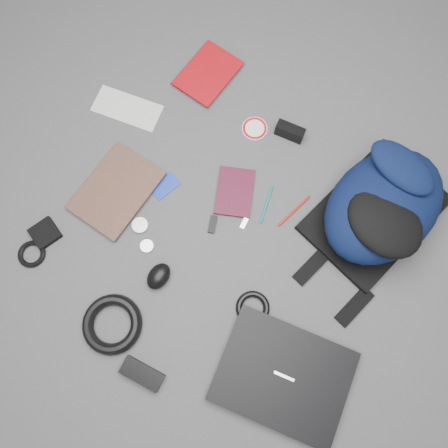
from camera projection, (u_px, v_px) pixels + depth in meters
The scene contains 22 objects.
ground at pixel (224, 226), 1.43m from camera, with size 4.00×4.00×0.00m, color #4F4F51.
backpack at pixel (384, 206), 1.34m from camera, with size 0.33×0.48×0.20m, color black, non-canonical shape.
laptop at pixel (283, 376), 1.29m from camera, with size 0.38×0.29×0.04m, color black.
textbook_red at pixel (189, 62), 1.57m from camera, with size 0.16×0.22×0.02m, color maroon.
comic_book at pixel (92, 174), 1.46m from camera, with size 0.21×0.28×0.02m, color #9F530B.
envelope at pixel (127, 108), 1.53m from camera, with size 0.24×0.11×0.00m, color silver.
dvd_case at pixel (235, 192), 1.45m from camera, with size 0.12×0.17×0.01m, color #3A0B1A.
compact_camera at pixel (290, 132), 1.48m from camera, with size 0.10×0.04×0.06m, color black.
sticker_disc at pixel (255, 128), 1.51m from camera, with size 0.09×0.09×0.00m, color white.
pen_teal at pixel (267, 204), 1.44m from camera, with size 0.01×0.01×0.14m, color #0D7078.
pen_red at pixel (294, 211), 1.44m from camera, with size 0.01×0.01×0.15m, color #B4180D.
id_badge at pixel (165, 186), 1.46m from camera, with size 0.06×0.09×0.00m, color #162FAA.
usb_black at pixel (213, 224), 1.42m from camera, with size 0.02×0.06×0.01m, color black.
usb_silver at pixel (244, 223), 1.43m from camera, with size 0.02×0.04×0.01m, color silver.
mouse at pixel (159, 276), 1.36m from camera, with size 0.06×0.09×0.05m, color black.
headphone_left at pixel (140, 225), 1.42m from camera, with size 0.05×0.05×0.01m, color #ABABAD.
headphone_right at pixel (147, 246), 1.41m from camera, with size 0.04×0.04×0.01m, color silver.
cable_coil at pixel (253, 308), 1.35m from camera, with size 0.11×0.11×0.02m, color black.
power_brick at pixel (142, 374), 1.30m from camera, with size 0.13×0.05×0.03m, color black.
power_cord_coil at pixel (112, 324), 1.33m from camera, with size 0.18×0.18×0.04m, color black.
pouch at pixel (45, 233), 1.41m from camera, with size 0.08×0.08×0.02m, color black.
earbud_coil at pixel (32, 254), 1.40m from camera, with size 0.09×0.09×0.02m, color black.
Camera 1 is at (0.19, -0.30, 1.38)m, focal length 35.00 mm.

